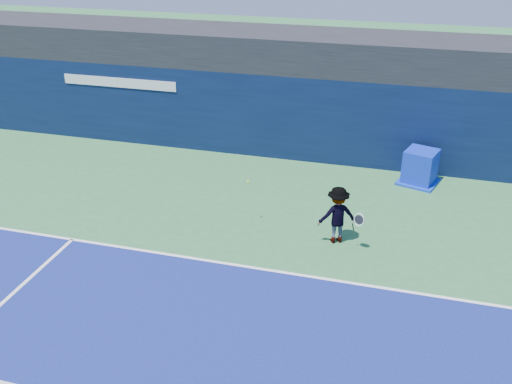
% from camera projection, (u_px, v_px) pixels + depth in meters
% --- Properties ---
extents(ground, '(80.00, 80.00, 0.00)m').
position_uv_depth(ground, '(209.00, 347.00, 11.63)').
color(ground, '#316D3C').
rests_on(ground, ground).
extents(baseline, '(24.00, 0.10, 0.01)m').
position_uv_depth(baseline, '(249.00, 267.00, 14.22)').
color(baseline, white).
rests_on(baseline, ground).
extents(stadium_band, '(36.00, 3.00, 1.20)m').
position_uv_depth(stadium_band, '(316.00, 51.00, 19.99)').
color(stadium_band, black).
rests_on(stadium_band, back_wall_assembly).
extents(back_wall_assembly, '(36.00, 1.03, 3.00)m').
position_uv_depth(back_wall_assembly, '(308.00, 117.00, 20.05)').
color(back_wall_assembly, '#091534').
rests_on(back_wall_assembly, ground).
extents(equipment_cart, '(1.47, 1.47, 1.13)m').
position_uv_depth(equipment_cart, '(420.00, 168.00, 18.47)').
color(equipment_cart, '#0D23BA').
rests_on(equipment_cart, ground).
extents(tennis_player, '(1.33, 0.96, 1.59)m').
position_uv_depth(tennis_player, '(337.00, 215.00, 15.02)').
color(tennis_player, white).
rests_on(tennis_player, ground).
extents(tennis_ball, '(0.07, 0.07, 0.07)m').
position_uv_depth(tennis_ball, '(248.00, 181.00, 15.74)').
color(tennis_ball, '#D5E919').
rests_on(tennis_ball, ground).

